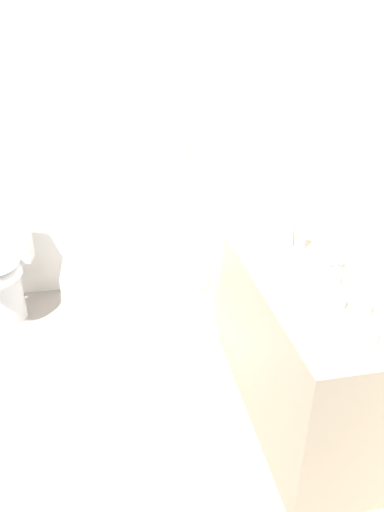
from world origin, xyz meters
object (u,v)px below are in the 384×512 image
(sink_basin, at_px, (306,273))
(sink_faucet, at_px, (343,268))
(toilet, at_px, (4,270))
(drinking_glass_0, at_px, (371,333))
(drinking_glass_2, at_px, (339,300))
(water_bottle_2, at_px, (289,221))
(bath_mat, at_px, (162,355))
(drinking_glass_1, at_px, (363,305))
(water_bottle_0, at_px, (301,232))
(drinking_glass_3, at_px, (359,320))
(water_bottle_1, at_px, (290,230))
(bathtub, at_px, (175,273))

(sink_basin, distance_m, sink_faucet, 0.20)
(toilet, height_order, drinking_glass_0, drinking_glass_0)
(toilet, xyz_separation_m, drinking_glass_2, (1.76, -1.51, 0.49))
(water_bottle_2, relative_size, bath_mat, 0.32)
(toilet, height_order, drinking_glass_1, drinking_glass_1)
(toilet, bearing_deg, water_bottle_0, 68.30)
(sink_basin, bearing_deg, drinking_glass_3, -86.54)
(water_bottle_0, xyz_separation_m, water_bottle_1, (-0.04, 0.06, -0.01))
(toilet, bearing_deg, water_bottle_1, 69.24)
(toilet, relative_size, water_bottle_1, 3.70)
(sink_faucet, relative_size, water_bottle_2, 0.74)
(water_bottle_2, height_order, bath_mat, water_bottle_2)
(water_bottle_1, relative_size, drinking_glass_2, 2.12)
(drinking_glass_1, bearing_deg, drinking_glass_0, -111.59)
(sink_basin, xyz_separation_m, water_bottle_0, (0.09, 0.31, 0.08))
(sink_basin, height_order, water_bottle_2, water_bottle_2)
(sink_faucet, distance_m, drinking_glass_1, 0.37)
(bathtub, height_order, drinking_glass_1, bathtub)
(water_bottle_0, distance_m, drinking_glass_2, 0.61)
(water_bottle_2, bearing_deg, water_bottle_1, -110.01)
(bathtub, height_order, drinking_glass_3, bathtub)
(sink_faucet, xyz_separation_m, water_bottle_2, (-0.10, 0.50, 0.07))
(water_bottle_1, distance_m, drinking_glass_0, 0.91)
(toilet, xyz_separation_m, sink_basin, (1.74, -1.22, 0.46))
(drinking_glass_3, bearing_deg, drinking_glass_0, -91.25)
(water_bottle_2, bearing_deg, drinking_glass_1, -90.01)
(sink_basin, xyz_separation_m, water_bottle_1, (0.05, 0.36, 0.07))
(toilet, bearing_deg, drinking_glass_0, 49.85)
(sink_faucet, bearing_deg, drinking_glass_0, -107.56)
(toilet, relative_size, sink_basin, 2.28)
(toilet, bearing_deg, sink_faucet, 62.54)
(drinking_glass_2, bearing_deg, water_bottle_0, 82.62)
(water_bottle_0, bearing_deg, bathtub, 125.21)
(sink_faucet, bearing_deg, drinking_glass_3, -110.55)
(toilet, height_order, sink_basin, sink_basin)
(water_bottle_2, bearing_deg, drinking_glass_3, -94.31)
(toilet, height_order, water_bottle_2, water_bottle_2)
(drinking_glass_1, relative_size, drinking_glass_2, 1.05)
(drinking_glass_1, bearing_deg, sink_basin, 105.52)
(sink_faucet, xyz_separation_m, water_bottle_0, (-0.10, 0.31, 0.07))
(drinking_glass_2, xyz_separation_m, drinking_glass_3, (0.01, -0.15, -0.00))
(bathtub, xyz_separation_m, water_bottle_2, (0.60, -0.65, 0.65))
(water_bottle_1, height_order, water_bottle_2, water_bottle_1)
(toilet, height_order, bath_mat, toilet)
(water_bottle_2, height_order, drinking_glass_1, water_bottle_2)
(sink_faucet, distance_m, water_bottle_2, 0.51)
(bath_mat, bearing_deg, drinking_glass_2, -49.45)
(water_bottle_1, relative_size, drinking_glass_1, 2.02)
(water_bottle_0, height_order, drinking_glass_2, water_bottle_0)
(drinking_glass_0, bearing_deg, sink_faucet, 72.44)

